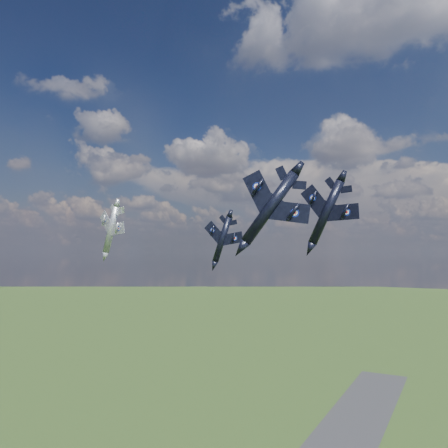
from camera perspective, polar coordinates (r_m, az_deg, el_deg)
The scene contains 4 objects.
jet_lead_navy at distance 84.52m, azimuth -0.24°, elevation -2.03°, with size 8.98×12.52×2.59m, color black, non-canonical shape.
jet_right_navy at distance 56.42m, azimuth 6.01°, elevation 2.11°, with size 10.66×14.87×3.08m, color black, non-canonical shape.
jet_high_navy at distance 78.00m, azimuth 13.22°, elevation 1.50°, with size 11.64×16.24×3.36m, color black, non-canonical shape.
jet_left_silver at distance 93.13m, azimuth -14.54°, elevation -0.70°, with size 9.88×13.78×2.85m, color gray, non-canonical shape.
Camera 1 is at (45.20, -52.66, 78.74)m, focal length 35.00 mm.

